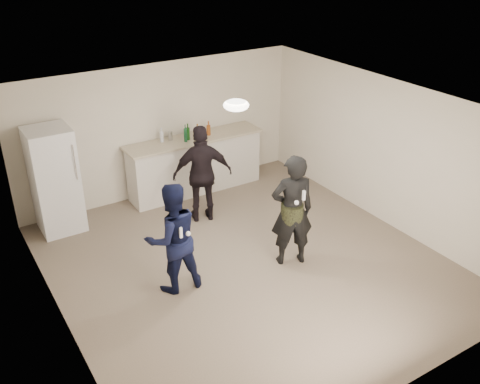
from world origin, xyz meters
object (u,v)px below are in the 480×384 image
fridge (55,180)px  woman (292,211)px  shaker (170,136)px  man (173,238)px  counter (195,165)px  spectator (203,174)px

fridge → woman: (2.71, -2.89, -0.01)m
woman → fridge: bearing=-26.6°
shaker → man: bearing=-115.2°
counter → woman: woman is taller
shaker → man: 3.05m
woman → shaker: bearing=-60.6°
counter → shaker: (-0.43, 0.13, 0.65)m
shaker → woman: (0.50, -3.09, -0.29)m
fridge → man: 2.71m
counter → man: size_ratio=1.59×
fridge → man: (0.92, -2.54, -0.08)m
counter → fridge: bearing=-178.5°
fridge → spectator: fridge is taller
fridge → spectator: bearing=-24.5°
woman → spectator: (-0.49, 1.88, -0.02)m
fridge → shaker: 2.24m
fridge → counter: bearing=1.5°
shaker → man: man is taller
shaker → spectator: spectator is taller
counter → spectator: 1.21m
shaker → spectator: bearing=-89.5°
man → spectator: size_ratio=0.94×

